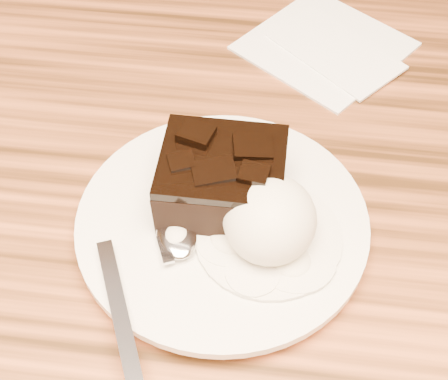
# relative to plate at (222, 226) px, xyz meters

# --- Properties ---
(plate) EXTENTS (0.22, 0.22, 0.02)m
(plate) POSITION_rel_plate_xyz_m (0.00, 0.00, 0.00)
(plate) COLOR white
(plate) RESTS_ON dining_table
(brownie) EXTENTS (0.09, 0.08, 0.04)m
(brownie) POSITION_rel_plate_xyz_m (-0.00, 0.02, 0.03)
(brownie) COLOR black
(brownie) RESTS_ON plate
(ice_cream_scoop) EXTENTS (0.07, 0.07, 0.06)m
(ice_cream_scoop) POSITION_rel_plate_xyz_m (0.04, -0.01, 0.03)
(ice_cream_scoop) COLOR white
(ice_cream_scoop) RESTS_ON plate
(melt_puddle) EXTENTS (0.11, 0.11, 0.00)m
(melt_puddle) POSITION_rel_plate_xyz_m (0.04, -0.01, 0.01)
(melt_puddle) COLOR silver
(melt_puddle) RESTS_ON plate
(spoon) EXTENTS (0.09, 0.16, 0.01)m
(spoon) POSITION_rel_plate_xyz_m (-0.03, -0.03, 0.01)
(spoon) COLOR silver
(spoon) RESTS_ON plate
(napkin) EXTENTS (0.19, 0.19, 0.01)m
(napkin) POSITION_rel_plate_xyz_m (0.07, 0.24, -0.01)
(napkin) COLOR white
(napkin) RESTS_ON dining_table
(crumb_a) EXTENTS (0.01, 0.01, 0.00)m
(crumb_a) POSITION_rel_plate_xyz_m (0.06, -0.03, 0.01)
(crumb_a) COLOR black
(crumb_a) RESTS_ON plate
(crumb_b) EXTENTS (0.01, 0.01, 0.00)m
(crumb_b) POSITION_rel_plate_xyz_m (0.05, 0.00, 0.01)
(crumb_b) COLOR black
(crumb_b) RESTS_ON plate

